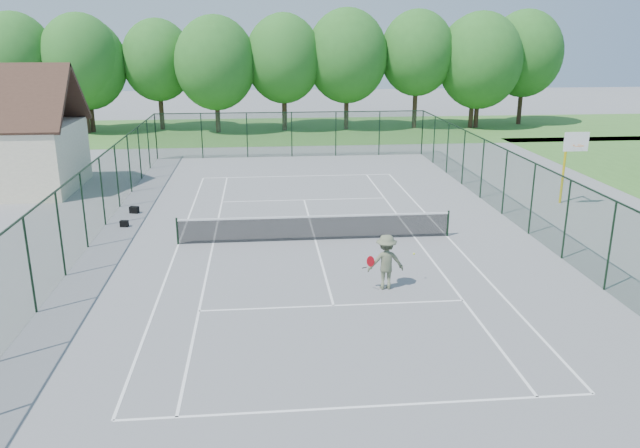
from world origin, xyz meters
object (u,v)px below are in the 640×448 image
Objects in this scene: basketball_goal at (571,153)px; tennis_player at (386,262)px; sports_bag_a at (124,224)px; tennis_net at (315,227)px.

basketball_goal is 1.88× the size of tennis_player.
sports_bag_a is (-20.73, -1.54, -2.43)m from basketball_goal.
tennis_net is 3.04× the size of basketball_goal.
basketball_goal is at bearing 10.11° from sports_bag_a.
basketball_goal is 10.56× the size of sports_bag_a.
basketball_goal reaches higher than sports_bag_a.
basketball_goal reaches higher than tennis_player.
basketball_goal reaches higher than tennis_net.
tennis_net is 13.43m from basketball_goal.
tennis_net is at bearing -161.74° from basketball_goal.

